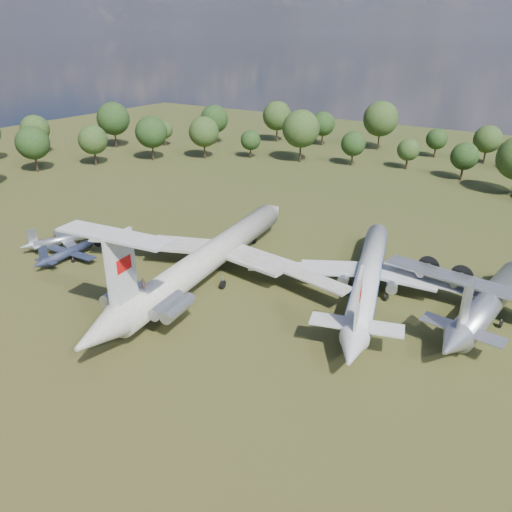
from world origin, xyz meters
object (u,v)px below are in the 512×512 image
Objects in this scene: an12_transport at (488,305)px; small_prop_northwest at (63,242)px; tu104_jet at (368,279)px; person_on_il62 at (143,283)px; il62_airliner at (210,261)px; small_prop_west at (68,255)px.

an12_transport is 2.18× the size of small_prop_northwest.
person_on_il62 is at bearing -146.07° from tu104_jet.
person_on_il62 reaches higher than tu104_jet.
an12_transport is 44.46m from person_on_il62.
il62_airliner reaches higher than small_prop_west.
person_on_il62 is at bearing -20.29° from small_prop_west.
small_prop_northwest is (-29.10, -4.77, -1.73)m from il62_airliner.
il62_airliner is at bearing -175.69° from tu104_jet.
person_on_il62 reaches higher than an12_transport.
person_on_il62 is at bearing -90.00° from il62_airliner.
small_prop_west is at bearing -36.13° from person_on_il62.
small_prop_west is 8.91× the size of person_on_il62.
il62_airliner is 1.76× the size of an12_transport.
il62_airliner is 36.29× the size of person_on_il62.
small_prop_northwest is (-51.07, -13.16, -1.24)m from tu104_jet.
an12_transport is (15.81, 2.06, -0.19)m from tu104_jet.
small_prop_northwest is 9.46× the size of person_on_il62.
small_prop_west is at bearing -177.05° from tu104_jet.
small_prop_west is (-23.75, -7.83, -1.79)m from il62_airliner.
il62_airliner is 1.23× the size of tu104_jet.
small_prop_west is at bearing -156.96° from an12_transport.
small_prop_northwest is (-66.89, -15.22, -1.05)m from an12_transport.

